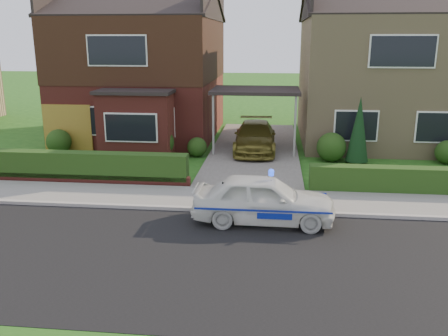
# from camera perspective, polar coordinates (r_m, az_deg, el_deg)

# --- Properties ---
(ground) EXTENTS (120.00, 120.00, 0.00)m
(ground) POSITION_cam_1_polar(r_m,az_deg,el_deg) (11.05, 1.15, -11.03)
(ground) COLOR #1D5015
(ground) RESTS_ON ground
(road) EXTENTS (60.00, 6.00, 0.02)m
(road) POSITION_cam_1_polar(r_m,az_deg,el_deg) (11.05, 1.15, -11.03)
(road) COLOR black
(road) RESTS_ON ground
(kerb) EXTENTS (60.00, 0.16, 0.12)m
(kerb) POSITION_cam_1_polar(r_m,az_deg,el_deg) (13.82, 2.25, -5.19)
(kerb) COLOR #9E9993
(kerb) RESTS_ON ground
(sidewalk) EXTENTS (60.00, 2.00, 0.10)m
(sidewalk) POSITION_cam_1_polar(r_m,az_deg,el_deg) (14.81, 2.53, -3.81)
(sidewalk) COLOR slate
(sidewalk) RESTS_ON ground
(driveway) EXTENTS (3.80, 12.00, 0.12)m
(driveway) POSITION_cam_1_polar(r_m,az_deg,el_deg) (21.44, 3.71, 2.27)
(driveway) COLOR #666059
(driveway) RESTS_ON ground
(house_left) EXTENTS (7.50, 9.53, 7.25)m
(house_left) POSITION_cam_1_polar(r_m,az_deg,el_deg) (24.69, -9.69, 12.62)
(house_left) COLOR maroon
(house_left) RESTS_ON ground
(house_right) EXTENTS (7.50, 8.06, 7.25)m
(house_right) POSITION_cam_1_polar(r_m,az_deg,el_deg) (24.40, 18.23, 11.70)
(house_right) COLOR tan
(house_right) RESTS_ON ground
(carport_link) EXTENTS (3.80, 3.00, 2.77)m
(carport_link) POSITION_cam_1_polar(r_m,az_deg,el_deg) (20.96, 3.83, 9.17)
(carport_link) COLOR black
(carport_link) RESTS_ON ground
(garage_door) EXTENTS (2.20, 0.10, 2.10)m
(garage_door) POSITION_cam_1_polar(r_m,az_deg,el_deg) (22.15, -18.28, 4.56)
(garage_door) COLOR olive
(garage_door) RESTS_ON ground
(dwarf_wall) EXTENTS (7.70, 0.25, 0.36)m
(dwarf_wall) POSITION_cam_1_polar(r_m,az_deg,el_deg) (17.22, -16.84, -1.26)
(dwarf_wall) COLOR maroon
(dwarf_wall) RESTS_ON ground
(hedge_left) EXTENTS (7.50, 0.55, 0.90)m
(hedge_left) POSITION_cam_1_polar(r_m,az_deg,el_deg) (17.40, -16.61, -1.68)
(hedge_left) COLOR #143310
(hedge_left) RESTS_ON ground
(hedge_right) EXTENTS (7.50, 0.55, 0.80)m
(hedge_right) POSITION_cam_1_polar(r_m,az_deg,el_deg) (16.74, 23.08, -2.96)
(hedge_right) COLOR #143310
(hedge_right) RESTS_ON ground
(shrub_left_far) EXTENTS (1.08, 1.08, 1.08)m
(shrub_left_far) POSITION_cam_1_polar(r_m,az_deg,el_deg) (21.94, -19.26, 3.02)
(shrub_left_far) COLOR #143310
(shrub_left_far) RESTS_ON ground
(shrub_left_mid) EXTENTS (1.32, 1.32, 1.32)m
(shrub_left_mid) POSITION_cam_1_polar(r_m,az_deg,el_deg) (20.22, -7.89, 3.09)
(shrub_left_mid) COLOR #143310
(shrub_left_mid) RESTS_ON ground
(shrub_left_near) EXTENTS (0.84, 0.84, 0.84)m
(shrub_left_near) POSITION_cam_1_polar(r_m,az_deg,el_deg) (20.24, -3.26, 2.53)
(shrub_left_near) COLOR #143310
(shrub_left_near) RESTS_ON ground
(shrub_right_near) EXTENTS (1.20, 1.20, 1.20)m
(shrub_right_near) POSITION_cam_1_polar(r_m,az_deg,el_deg) (19.88, 12.80, 2.47)
(shrub_right_near) COLOR #143310
(shrub_right_near) RESTS_ON ground
(shrub_right_mid) EXTENTS (0.96, 0.96, 0.96)m
(shrub_right_mid) POSITION_cam_1_polar(r_m,az_deg,el_deg) (21.05, 25.28, 1.73)
(shrub_right_mid) COLOR #143310
(shrub_right_mid) RESTS_ON ground
(conifer_a) EXTENTS (0.90, 0.90, 2.60)m
(conifer_a) POSITION_cam_1_polar(r_m,az_deg,el_deg) (19.69, 15.88, 4.22)
(conifer_a) COLOR black
(conifer_a) RESTS_ON ground
(police_car) EXTENTS (3.56, 3.88, 1.48)m
(police_car) POSITION_cam_1_polar(r_m,az_deg,el_deg) (12.98, 4.76, -3.81)
(police_car) COLOR silver
(police_car) RESTS_ON ground
(driveway_car) EXTENTS (1.84, 4.36, 1.26)m
(driveway_car) POSITION_cam_1_polar(r_m,az_deg,el_deg) (20.74, 3.76, 3.77)
(driveway_car) COLOR olive
(driveway_car) RESTS_ON driveway
(potted_plant_a) EXTENTS (0.50, 0.42, 0.82)m
(potted_plant_a) POSITION_cam_1_polar(r_m,az_deg,el_deg) (18.15, -18.83, 0.18)
(potted_plant_a) COLOR gray
(potted_plant_a) RESTS_ON ground
(potted_plant_b) EXTENTS (0.50, 0.48, 0.71)m
(potted_plant_b) POSITION_cam_1_polar(r_m,az_deg,el_deg) (18.52, -15.88, 0.54)
(potted_plant_b) COLOR gray
(potted_plant_b) RESTS_ON ground
(potted_plant_c) EXTENTS (0.46, 0.46, 0.71)m
(potted_plant_c) POSITION_cam_1_polar(r_m,az_deg,el_deg) (20.44, -12.40, 2.13)
(potted_plant_c) COLOR gray
(potted_plant_c) RESTS_ON ground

